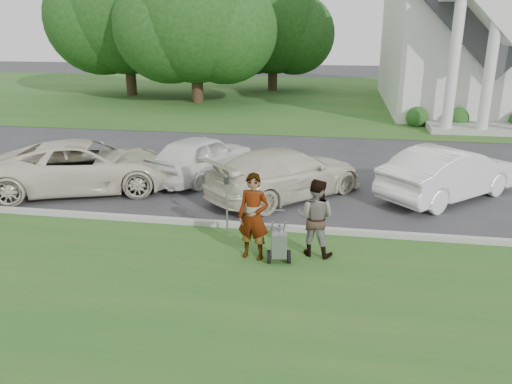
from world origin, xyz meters
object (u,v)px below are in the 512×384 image
(church, at_px, (469,9))
(car_b, at_px, (201,157))
(car_d, at_px, (449,173))
(car_c, at_px, (286,173))
(tree_back, at_px, (273,29))
(parking_meter_near, at_px, (227,198))
(car_a, at_px, (85,166))
(striping_cart, at_px, (279,246))
(tree_left, at_px, (195,23))
(tree_far, at_px, (126,15))
(person_left, at_px, (253,217))
(person_right, at_px, (315,218))

(church, height_order, car_b, church)
(car_b, relative_size, car_d, 0.93)
(church, xyz_separation_m, car_c, (-8.88, -19.91, -5.21))
(tree_back, height_order, parking_meter_near, tree_back)
(car_a, xyz_separation_m, car_b, (3.16, 1.89, -0.03))
(striping_cart, xyz_separation_m, car_c, (-0.36, 4.43, 0.34))
(tree_left, xyz_separation_m, car_d, (12.87, -18.07, -4.34))
(tree_back, relative_size, striping_cart, 9.27)
(parking_meter_near, bearing_deg, car_c, 70.45)
(parking_meter_near, bearing_deg, tree_far, 117.70)
(tree_left, relative_size, person_left, 5.56)
(tree_left, xyz_separation_m, tree_back, (4.00, 8.00, -0.38))
(church, distance_m, car_c, 22.41)
(church, relative_size, striping_cart, 23.24)
(tree_far, xyz_separation_m, car_a, (7.98, -22.20, -4.92))
(church, height_order, striping_cart, church)
(tree_back, distance_m, striping_cart, 31.83)
(parking_meter_near, bearing_deg, tree_left, 107.87)
(person_right, height_order, car_d, person_right)
(car_c, xyz_separation_m, car_d, (4.74, 0.71, 0.04))
(parking_meter_near, xyz_separation_m, car_a, (-5.07, 2.65, -0.17))
(parking_meter_near, relative_size, car_a, 0.27)
(car_b, bearing_deg, car_d, -164.14)
(tree_left, bearing_deg, car_d, -54.54)
(person_right, bearing_deg, car_a, -12.86)
(tree_left, height_order, tree_back, tree_left)
(tree_far, xyz_separation_m, car_c, (14.14, -21.79, -4.96))
(tree_far, height_order, tree_back, tree_far)
(person_right, bearing_deg, car_b, -39.94)
(person_right, bearing_deg, car_c, -61.66)
(tree_left, distance_m, tree_back, 8.95)
(person_left, bearing_deg, tree_back, 106.68)
(tree_back, xyz_separation_m, parking_meter_near, (3.04, -29.85, -3.79))
(car_b, height_order, car_c, car_b)
(striping_cart, bearing_deg, car_a, 138.24)
(tree_far, height_order, car_a, tree_far)
(tree_back, bearing_deg, parking_meter_near, -84.18)
(striping_cart, distance_m, car_a, 7.67)
(church, distance_m, person_right, 25.56)
(parking_meter_near, height_order, car_a, car_a)
(striping_cart, bearing_deg, car_c, 84.54)
(striping_cart, bearing_deg, car_d, 39.48)
(striping_cart, height_order, car_c, car_c)
(person_left, bearing_deg, striping_cart, -3.91)
(car_b, bearing_deg, car_c, 175.30)
(parking_meter_near, distance_m, car_b, 4.93)
(church, relative_size, car_d, 5.16)
(person_left, relative_size, car_d, 0.41)
(striping_cart, xyz_separation_m, person_left, (-0.58, 0.14, 0.56))
(striping_cart, distance_m, person_left, 0.82)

